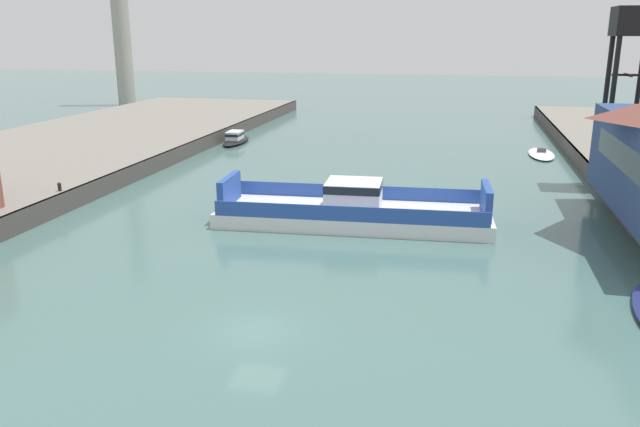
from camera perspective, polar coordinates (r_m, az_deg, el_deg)
name	(u,v)px	position (r m, az deg, el deg)	size (l,w,h in m)	color
ground_plane	(256,332)	(31.45, -5.75, -10.53)	(400.00, 400.00, 0.00)	#476B66
chain_ferry	(353,210)	(48.13, 3.02, 0.29)	(20.73, 7.76, 3.30)	silver
moored_boat_near_right	(236,139)	(84.25, -7.56, 6.66)	(2.72, 8.06, 1.68)	black
moored_boat_mid_left	(541,154)	(79.65, 19.21, 5.07)	(2.89, 8.40, 0.88)	white
crane_tower	(632,41)	(64.21, 26.20, 13.69)	(3.55, 3.55, 14.48)	black
bollard_left_far	(59,186)	(55.18, -22.31, 2.28)	(0.32, 0.32, 0.71)	black
smokestack_distant_a	(119,5)	(133.56, -17.53, 17.38)	(3.59, 3.59, 35.96)	#9E998E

